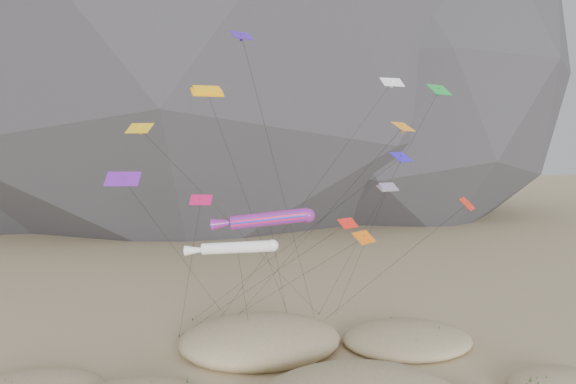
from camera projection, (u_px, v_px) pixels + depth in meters
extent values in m
ellipsoid|color=#2B2B30|center=(34.00, 47.00, 142.36)|extent=(136.20, 127.83, 116.00)
ellipsoid|color=black|center=(391.00, 76.00, 154.62)|extent=(130.55, 126.41, 100.00)
ellipsoid|color=#CCB789|center=(260.00, 340.00, 53.85)|extent=(15.65, 13.31, 3.80)
ellipsoid|color=#CCB789|center=(407.00, 339.00, 55.03)|extent=(12.95, 11.01, 2.32)
ellipsoid|color=black|center=(372.00, 374.00, 45.57)|extent=(2.66, 2.27, 0.80)
ellipsoid|color=black|center=(258.00, 341.00, 53.00)|extent=(3.32, 2.84, 0.99)
ellipsoid|color=black|center=(288.00, 346.00, 52.17)|extent=(2.79, 2.39, 0.84)
ellipsoid|color=black|center=(427.00, 336.00, 55.27)|extent=(2.56, 2.19, 0.77)
ellipsoid|color=black|center=(404.00, 348.00, 52.46)|extent=(2.22, 1.90, 0.67)
cylinder|color=#3F2D1E|center=(210.00, 330.00, 58.64)|extent=(0.08, 0.08, 0.30)
cylinder|color=#3F2D1E|center=(231.00, 323.00, 61.15)|extent=(0.08, 0.08, 0.30)
cylinder|color=#3F2D1E|center=(317.00, 325.00, 60.24)|extent=(0.08, 0.08, 0.30)
cylinder|color=#3F2D1E|center=(319.00, 313.00, 64.49)|extent=(0.08, 0.08, 0.30)
cylinder|color=#3F2D1E|center=(369.00, 327.00, 59.56)|extent=(0.08, 0.08, 0.30)
cylinder|color=#3F2D1E|center=(193.00, 320.00, 62.22)|extent=(0.08, 0.08, 0.30)
cylinder|color=#3F2D1E|center=(391.00, 318.00, 62.68)|extent=(0.08, 0.08, 0.30)
cylinder|color=#3F2D1E|center=(179.00, 336.00, 57.03)|extent=(0.08, 0.08, 0.30)
cylinder|color=#F91A3E|center=(269.00, 219.00, 46.51)|extent=(6.60, 2.54, 1.84)
sphere|color=#F91A3E|center=(308.00, 215.00, 46.65)|extent=(1.23, 1.23, 1.23)
cone|color=#F91A3E|center=(227.00, 223.00, 46.37)|extent=(2.82, 1.60, 1.32)
cylinder|color=black|center=(280.00, 276.00, 54.98)|extent=(5.60, 14.90, 13.46)
cylinder|color=white|center=(237.00, 247.00, 44.43)|extent=(5.64, 3.03, 1.30)
sphere|color=white|center=(272.00, 245.00, 44.05)|extent=(0.95, 0.95, 0.95)
cone|color=white|center=(199.00, 250.00, 44.85)|extent=(2.46, 1.65, 0.97)
cylinder|color=black|center=(245.00, 298.00, 50.62)|extent=(3.28, 10.96, 11.47)
cube|color=#F6A80C|center=(207.00, 92.00, 48.73)|extent=(2.89, 1.43, 0.82)
cube|color=#F6A80C|center=(207.00, 90.00, 48.71)|extent=(2.45, 1.13, 0.80)
cylinder|color=black|center=(254.00, 219.00, 56.18)|extent=(10.29, 10.54, 24.11)
cube|color=#FF1A41|center=(388.00, 188.00, 49.14)|extent=(2.09, 1.33, 0.56)
cube|color=#FF1A41|center=(388.00, 186.00, 49.12)|extent=(1.76, 1.09, 0.55)
cylinder|color=black|center=(358.00, 260.00, 56.78)|extent=(0.45, 14.34, 15.79)
cube|color=#3E1BA2|center=(241.00, 35.00, 43.90)|extent=(1.98, 1.49, 0.72)
cube|color=#3E1BA2|center=(241.00, 37.00, 43.91)|extent=(0.28, 0.29, 0.60)
cylinder|color=black|center=(285.00, 204.00, 52.07)|extent=(10.18, 11.70, 28.07)
cube|color=#C71251|center=(201.00, 200.00, 45.70)|extent=(1.98, 1.44, 0.79)
cube|color=#C71251|center=(201.00, 202.00, 45.71)|extent=(0.30, 0.34, 0.60)
cylinder|color=black|center=(189.00, 276.00, 51.37)|extent=(1.24, 10.76, 15.05)
cube|color=white|center=(392.00, 82.00, 54.85)|extent=(2.31, 1.25, 0.92)
cube|color=white|center=(392.00, 84.00, 54.86)|extent=(0.29, 0.32, 0.75)
cylinder|color=black|center=(298.00, 211.00, 56.75)|extent=(17.32, 6.31, 25.60)
cube|color=#6C1DAA|center=(123.00, 179.00, 41.81)|extent=(2.77, 1.85, 1.02)
cube|color=#6C1DAA|center=(123.00, 181.00, 41.83)|extent=(0.37, 0.39, 0.85)
cylinder|color=black|center=(187.00, 265.00, 51.48)|extent=(10.59, 15.72, 17.01)
cube|color=green|center=(439.00, 90.00, 51.82)|extent=(2.69, 2.04, 1.01)
cube|color=green|center=(439.00, 91.00, 51.83)|extent=(0.40, 0.42, 0.81)
cylinder|color=black|center=(373.00, 214.00, 58.16)|extent=(7.35, 12.94, 24.57)
cube|color=red|center=(467.00, 204.00, 47.51)|extent=(2.23, 2.31, 0.98)
cube|color=red|center=(467.00, 206.00, 47.52)|extent=(0.43, 0.43, 0.72)
cylinder|color=black|center=(383.00, 272.00, 53.88)|extent=(8.72, 14.29, 14.54)
cube|color=red|center=(348.00, 223.00, 47.24)|extent=(2.00, 1.62, 0.76)
cube|color=red|center=(348.00, 225.00, 47.26)|extent=(0.31, 0.33, 0.61)
cylinder|color=black|center=(256.00, 285.00, 52.14)|extent=(13.34, 12.63, 12.93)
cube|color=gold|center=(139.00, 128.00, 44.82)|extent=(2.33, 2.08, 0.84)
cube|color=gold|center=(140.00, 130.00, 44.83)|extent=(0.36, 0.36, 0.71)
cylinder|color=black|center=(245.00, 238.00, 54.66)|extent=(19.62, 13.27, 20.86)
cube|color=#2C1ADE|center=(402.00, 157.00, 48.04)|extent=(2.51, 2.24, 0.84)
cube|color=#2C1ADE|center=(401.00, 159.00, 48.06)|extent=(0.36, 0.35, 0.77)
cylinder|color=black|center=(284.00, 249.00, 55.13)|extent=(16.37, 17.51, 18.48)
cube|color=orange|center=(364.00, 237.00, 49.74)|extent=(2.57, 2.29, 0.98)
cube|color=orange|center=(364.00, 239.00, 49.76)|extent=(0.42, 0.42, 0.78)
cylinder|color=black|center=(281.00, 288.00, 54.20)|extent=(12.32, 11.58, 11.32)
cube|color=orange|center=(403.00, 127.00, 45.78)|extent=(2.45, 2.25, 0.77)
cube|color=orange|center=(403.00, 128.00, 45.79)|extent=(0.33, 0.32, 0.76)
cylinder|color=black|center=(305.00, 239.00, 53.47)|extent=(11.63, 17.23, 21.01)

